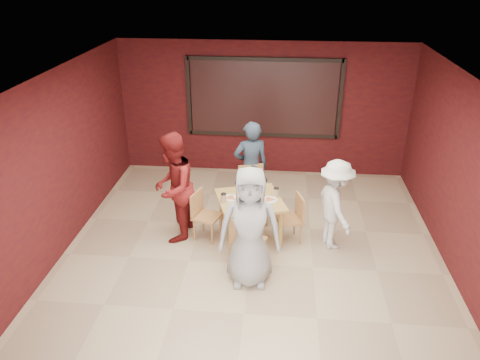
# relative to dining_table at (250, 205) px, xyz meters

# --- Properties ---
(floor) EXTENTS (7.00, 7.00, 0.00)m
(floor) POSITION_rel_dining_table_xyz_m (0.06, -0.65, -0.69)
(floor) COLOR #C6B18A
(floor) RESTS_ON ground
(window_blinds) EXTENTS (3.00, 0.02, 1.50)m
(window_blinds) POSITION_rel_dining_table_xyz_m (0.06, 2.80, 0.96)
(window_blinds) COLOR black
(dining_table) EXTENTS (1.25, 1.25, 0.93)m
(dining_table) POSITION_rel_dining_table_xyz_m (0.00, 0.00, 0.00)
(dining_table) COLOR tan
(dining_table) RESTS_ON floor
(chair_front) EXTENTS (0.54, 0.54, 0.89)m
(chair_front) POSITION_rel_dining_table_xyz_m (0.03, -0.78, -0.18)
(chair_front) COLOR #B97848
(chair_front) RESTS_ON floor
(chair_back) EXTENTS (0.58, 0.58, 0.95)m
(chair_back) POSITION_rel_dining_table_xyz_m (-0.02, 0.87, -0.15)
(chair_back) COLOR #B97848
(chair_back) RESTS_ON floor
(chair_left) EXTENTS (0.50, 0.50, 0.83)m
(chair_left) POSITION_rel_dining_table_xyz_m (-0.78, 0.04, -0.22)
(chair_left) COLOR #B97848
(chair_left) RESTS_ON floor
(chair_right) EXTENTS (0.50, 0.50, 0.82)m
(chair_right) POSITION_rel_dining_table_xyz_m (0.70, 0.09, -0.22)
(chair_right) COLOR #B97848
(chair_right) RESTS_ON floor
(diner_front) EXTENTS (0.91, 0.63, 1.80)m
(diner_front) POSITION_rel_dining_table_xyz_m (0.07, -1.05, 0.21)
(diner_front) COLOR #9E9E9E
(diner_front) RESTS_ON floor
(diner_back) EXTENTS (0.72, 0.58, 1.73)m
(diner_back) POSITION_rel_dining_table_xyz_m (-0.07, 1.06, 0.18)
(diner_back) COLOR #2A394B
(diner_back) RESTS_ON floor
(diner_left) EXTENTS (0.74, 0.92, 1.83)m
(diner_left) POSITION_rel_dining_table_xyz_m (-1.25, 0.03, 0.23)
(diner_left) COLOR maroon
(diner_left) RESTS_ON floor
(diner_right) EXTENTS (0.83, 1.09, 1.50)m
(diner_right) POSITION_rel_dining_table_xyz_m (1.35, -0.00, 0.06)
(diner_right) COLOR silver
(diner_right) RESTS_ON floor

